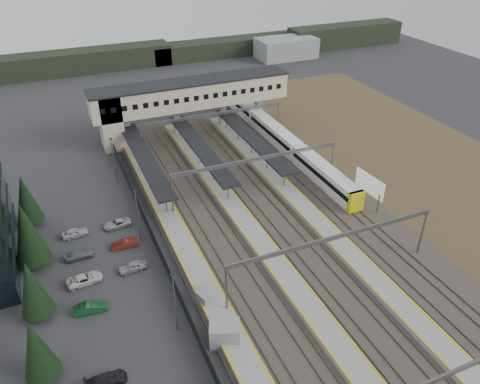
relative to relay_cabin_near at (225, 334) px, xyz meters
name	(u,v)px	position (x,y,z in m)	size (l,w,h in m)	color
ground	(218,267)	(3.80, 11.87, -1.35)	(220.00, 220.00, 0.00)	#2B2B2D
conifer_row	(33,309)	(-18.20, 8.00, 3.49)	(4.42, 49.82, 9.50)	black
car_park	(122,336)	(-10.16, 4.76, -0.75)	(10.47, 44.60, 1.26)	#A5A6AB
lampposts	(153,251)	(-4.20, 13.12, 2.99)	(0.50, 53.25, 8.07)	slate
fence	(160,251)	(-2.70, 16.87, -0.35)	(0.08, 90.00, 2.00)	#26282B
relay_cabin_near	(225,334)	(0.00, 0.00, 0.00)	(3.88, 3.40, 2.70)	gray
relay_cabin_far	(207,298)	(0.25, 6.14, -0.37)	(2.59, 2.36, 1.95)	gray
rail_corridor	(266,228)	(13.14, 16.87, -1.06)	(34.00, 90.00, 0.92)	#37302B
canopies	(201,148)	(10.80, 38.87, 2.57)	(23.10, 30.00, 3.28)	black
footbridge	(178,98)	(11.51, 53.87, 6.58)	(40.40, 6.40, 11.20)	#BCAF90
gantries	(291,198)	(15.80, 14.87, 4.65)	(28.40, 62.28, 7.17)	slate
train	(276,134)	(27.80, 42.67, 0.54)	(2.64, 55.18, 3.33)	white
billboard	(369,185)	(30.75, 16.66, 2.27)	(0.64, 6.24, 5.36)	slate
scrub_east	(452,182)	(48.80, 16.87, -1.32)	(34.00, 120.00, 0.06)	#4C3C23
treeline_far	(183,53)	(27.61, 104.14, 1.60)	(170.00, 19.00, 7.00)	black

